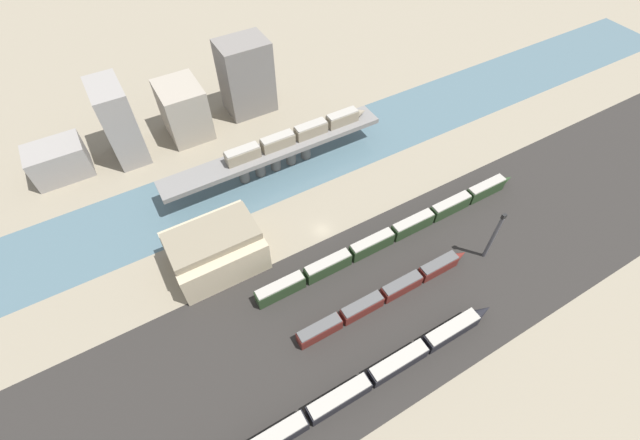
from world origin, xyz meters
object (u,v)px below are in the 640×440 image
(warehouse_building, at_px, (215,249))
(signal_tower, at_px, (494,236))
(train_yard_mid, at_px, (386,294))
(train_yard_near, at_px, (347,394))
(train_yard_far, at_px, (396,233))
(train_on_bridge, at_px, (299,134))

(warehouse_building, bearing_deg, signal_tower, -28.42)
(train_yard_mid, bearing_deg, train_yard_near, -144.30)
(train_yard_far, bearing_deg, train_on_bridge, 100.61)
(train_yard_mid, distance_m, signal_tower, 27.89)
(train_yard_near, height_order, train_yard_mid, train_yard_near)
(train_yard_near, distance_m, signal_tower, 47.84)
(train_yard_near, xyz_separation_m, train_yard_mid, (18.97, 13.63, -0.07))
(train_yard_mid, height_order, signal_tower, signal_tower)
(warehouse_building, height_order, signal_tower, signal_tower)
(train_on_bridge, distance_m, signal_tower, 56.62)
(train_yard_near, height_order, train_yard_far, train_yard_far)
(train_yard_mid, bearing_deg, train_yard_far, 46.55)
(train_yard_mid, bearing_deg, warehouse_building, 135.76)
(train_yard_near, distance_m, warehouse_building, 42.59)
(train_on_bridge, relative_size, warehouse_building, 2.14)
(train_yard_mid, height_order, warehouse_building, warehouse_building)
(train_yard_near, relative_size, warehouse_building, 3.56)
(warehouse_building, relative_size, signal_tower, 1.32)
(train_yard_near, xyz_separation_m, signal_tower, (46.12, 11.27, 5.88))
(train_yard_near, bearing_deg, train_yard_far, 40.34)
(train_on_bridge, relative_size, train_yard_near, 0.60)
(train_on_bridge, xyz_separation_m, signal_tower, (22.11, -52.10, -1.50))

